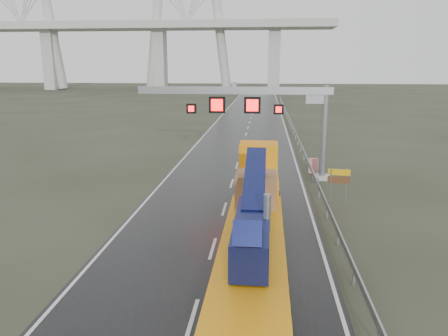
# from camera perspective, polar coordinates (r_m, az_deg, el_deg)

# --- Properties ---
(ground) EXTENTS (400.00, 400.00, 0.00)m
(ground) POSITION_cam_1_polar(r_m,az_deg,el_deg) (17.93, -3.07, -15.66)
(ground) COLOR #303323
(ground) RESTS_ON ground
(road) EXTENTS (11.00, 200.00, 0.02)m
(road) POSITION_cam_1_polar(r_m,az_deg,el_deg) (56.23, 2.90, 4.41)
(road) COLOR black
(road) RESTS_ON ground
(guardrail) EXTENTS (0.20, 140.00, 1.40)m
(guardrail) POSITION_cam_1_polar(r_m,az_deg,el_deg) (46.35, 9.92, 3.19)
(guardrail) COLOR gray
(guardrail) RESTS_ON ground
(sign_gantry) EXTENTS (14.90, 1.20, 7.42)m
(sign_gantry) POSITION_cam_1_polar(r_m,az_deg,el_deg) (33.64, 4.93, 8.03)
(sign_gantry) COLOR silver
(sign_gantry) RESTS_ON ground
(heavy_haul_truck) EXTENTS (2.95, 19.03, 4.46)m
(heavy_haul_truck) POSITION_cam_1_polar(r_m,az_deg,el_deg) (22.71, 4.11, -4.55)
(heavy_haul_truck) COLOR orange
(heavy_haul_truck) RESTS_ON ground
(exit_sign_pair) EXTENTS (1.37, 0.20, 2.36)m
(exit_sign_pair) POSITION_cam_1_polar(r_m,az_deg,el_deg) (28.45, 14.75, -1.45)
(exit_sign_pair) COLOR gray
(exit_sign_pair) RESTS_ON ground
(striped_barrier) EXTENTS (0.74, 0.43, 1.22)m
(striped_barrier) POSITION_cam_1_polar(r_m,az_deg,el_deg) (36.62, 11.59, 0.30)
(striped_barrier) COLOR red
(striped_barrier) RESTS_ON ground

